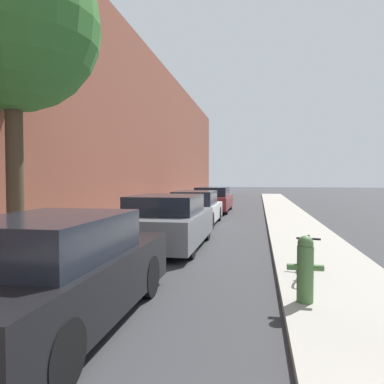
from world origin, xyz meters
name	(u,v)px	position (x,y,z in m)	size (l,w,h in m)	color
ground_plane	(219,224)	(0.00, 16.00, 0.00)	(120.00, 120.00, 0.00)	#333335
sidewalk_left	(149,221)	(-2.90, 16.00, 0.06)	(2.00, 52.00, 0.12)	#9E998E
sidewalk_right	(294,224)	(2.90, 16.00, 0.06)	(2.00, 52.00, 0.12)	#9E998E
building_facade_left	(117,121)	(-4.25, 16.00, 4.19)	(0.70, 52.00, 8.38)	brown
parked_car_black	(57,274)	(-0.86, 5.55, 0.66)	(1.69, 4.12, 1.39)	black
parked_car_grey	(167,222)	(-0.81, 10.85, 0.67)	(1.90, 4.11, 1.38)	black
parked_car_white	(196,209)	(-0.88, 15.72, 0.62)	(1.71, 4.19, 1.32)	black
parked_car_maroon	(213,200)	(-0.89, 21.32, 0.65)	(1.85, 4.65, 1.34)	black
street_tree_near	(12,25)	(-3.05, 7.81, 4.73)	(3.31, 3.31, 6.30)	#423323
fire_hydrant	(305,268)	(2.20, 6.69, 0.59)	(0.49, 0.23, 0.92)	#47703D
bicycle	(308,256)	(2.43, 8.26, 0.45)	(0.44, 1.53, 0.63)	black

